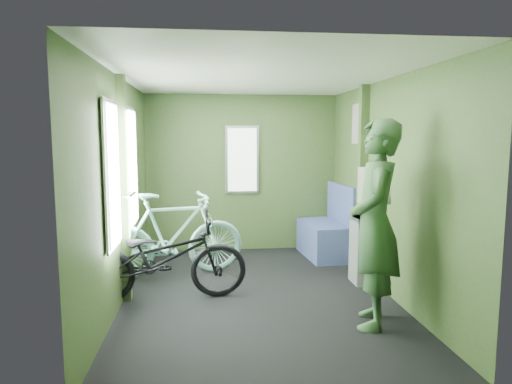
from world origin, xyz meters
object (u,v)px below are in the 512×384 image
waste_box (363,250)px  bicycle_black (164,301)px  bicycle_mint (173,278)px  passenger (375,224)px  bench_seat (326,235)px

waste_box → bicycle_black: bearing=-171.2°
bicycle_black → bicycle_mint: 0.76m
passenger → bench_seat: (0.20, 2.35, -0.62)m
waste_box → bench_seat: size_ratio=0.76×
bicycle_black → waste_box: 2.30m
passenger → bicycle_black: bearing=-95.1°
bicycle_black → bench_seat: (2.13, 1.54, 0.30)m
passenger → waste_box: size_ratio=2.38×
bicycle_mint → bicycle_black: bearing=163.3°
bench_seat → bicycle_mint: bearing=-164.3°
bicycle_mint → bench_seat: 2.25m
bicycle_black → passenger: (1.93, -0.81, 0.92)m
bicycle_black → waste_box: bearing=-85.6°
passenger → bench_seat: bearing=-167.2°
bench_seat → bicycle_black: bearing=-148.9°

